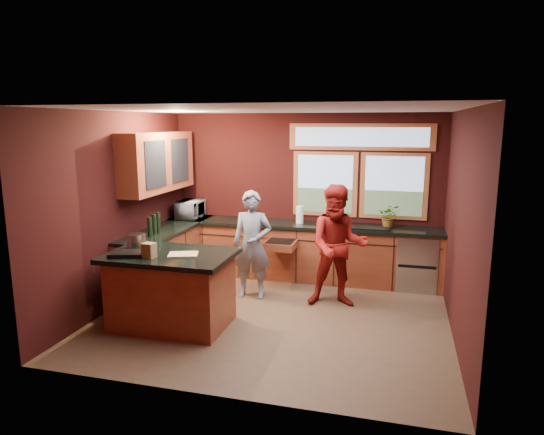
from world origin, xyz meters
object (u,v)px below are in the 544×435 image
at_px(island, 172,289).
at_px(stock_pot, 137,241).
at_px(person_red, 338,246).
at_px(person_grey, 252,245).
at_px(cutting_board, 183,254).

xyz_separation_m(island, stock_pot, (-0.55, 0.15, 0.56)).
distance_m(island, person_red, 2.33).
height_order(island, stock_pot, stock_pot).
relative_size(island, stock_pot, 6.46).
bearing_deg(stock_pot, person_grey, 41.80).
height_order(island, person_grey, person_grey).
xyz_separation_m(cutting_board, stock_pot, (-0.75, 0.20, 0.08)).
height_order(person_red, stock_pot, person_red).
relative_size(person_grey, person_red, 0.92).
xyz_separation_m(person_grey, person_red, (1.26, -0.02, 0.07)).
bearing_deg(person_grey, island, -123.57).
bearing_deg(stock_pot, cutting_board, -14.93).
distance_m(cutting_board, stock_pot, 0.78).
relative_size(person_grey, cutting_board, 4.52).
height_order(person_grey, cutting_board, person_grey).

